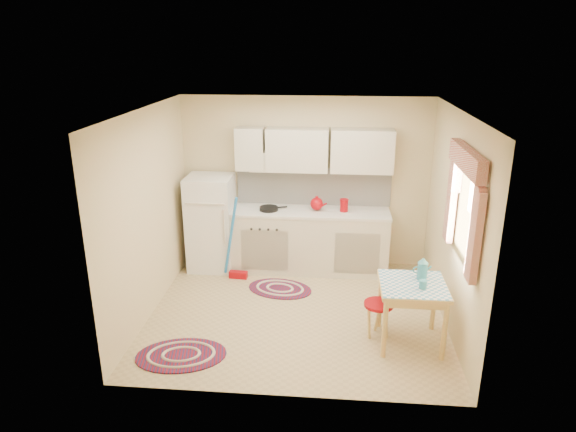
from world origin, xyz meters
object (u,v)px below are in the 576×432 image
object	(u,v)px
fridge	(211,223)
stool	(378,319)
base_cabinets	(310,241)
table	(411,314)

from	to	relation	value
fridge	stool	bearing A→B (deg)	-36.28
base_cabinets	stool	bearing A→B (deg)	-63.57
table	stool	size ratio (longest dim) A/B	1.71
stool	base_cabinets	bearing A→B (deg)	116.43
base_cabinets	table	distance (m)	2.21
fridge	table	xyz separation A→B (m)	(2.66, -1.80, -0.34)
fridge	table	bearing A→B (deg)	-34.09
fridge	table	distance (m)	3.23
fridge	table	size ratio (longest dim) A/B	1.94
fridge	base_cabinets	xyz separation A→B (m)	(1.44, 0.05, -0.26)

